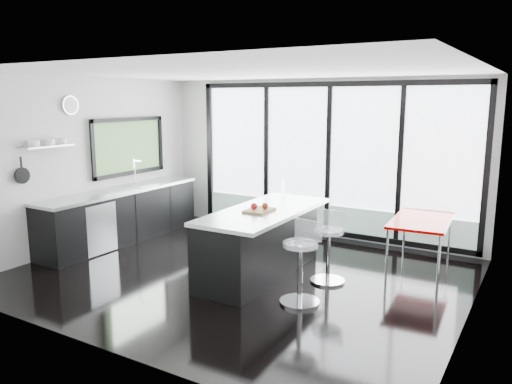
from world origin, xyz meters
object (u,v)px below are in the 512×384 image
Objects in this scene: bar_stool_near at (300,273)px; bar_stool_far at (328,255)px; island at (260,241)px; red_table at (420,243)px.

bar_stool_near is 0.85m from bar_stool_far.
bar_stool_far is at bearing 96.44° from bar_stool_near.
island reaches higher than bar_stool_far.
island is at bearing -142.33° from red_table.
bar_stool_near is 1.04× the size of bar_stool_far.
island is 1.71× the size of red_table.
island is at bearing -163.01° from bar_stool_far.
bar_stool_far is (0.95, 0.20, -0.11)m from island.
bar_stool_far is at bearing -126.60° from red_table.
bar_stool_far is at bearing 12.04° from island.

